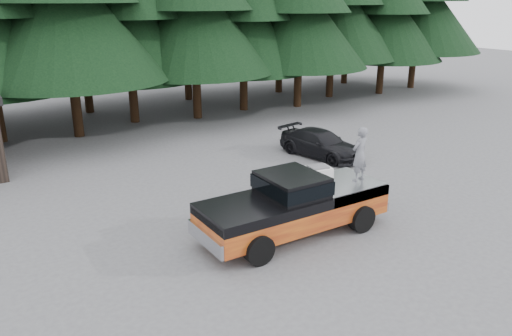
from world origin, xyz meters
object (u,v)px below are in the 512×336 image
pickup_truck (294,213)px  parked_car (321,144)px  man_on_bed (360,154)px  air_compressor (318,176)px

pickup_truck → parked_car: (5.67, 5.62, -0.07)m
pickup_truck → man_on_bed: 2.78m
pickup_truck → air_compressor: air_compressor is taller
air_compressor → man_on_bed: bearing=-8.5°
air_compressor → man_on_bed: (1.27, -0.43, 0.60)m
pickup_truck → man_on_bed: size_ratio=3.51×
air_compressor → parked_car: 7.18m
pickup_truck → parked_car: 7.98m
parked_car → man_on_bed: bearing=-130.8°
pickup_truck → air_compressor: size_ratio=8.04×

